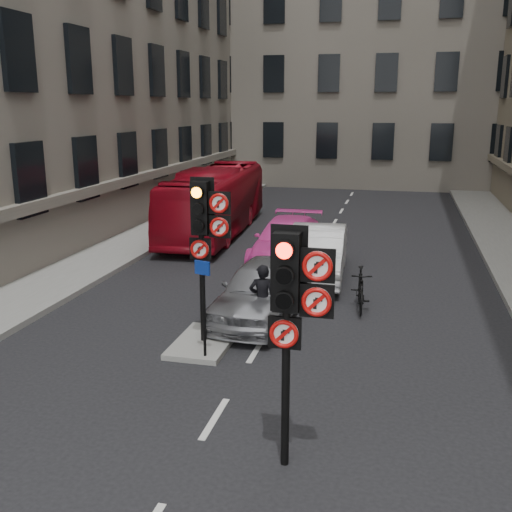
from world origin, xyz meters
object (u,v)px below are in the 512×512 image
at_px(car_white, 317,253).
at_px(motorcyclist, 262,299).
at_px(bus_red, 215,201).
at_px(car_pink, 288,241).
at_px(info_sign, 203,295).
at_px(signal_near, 293,298).
at_px(car_silver, 263,289).
at_px(signal_far, 205,225).
at_px(motorcycle, 360,289).

relative_size(car_white, motorcyclist, 2.84).
xyz_separation_m(car_white, bus_red, (-4.96, 5.48, 0.57)).
height_order(car_pink, bus_red, bus_red).
distance_m(motorcyclist, info_sign, 2.07).
distance_m(car_pink, bus_red, 5.49).
bearing_deg(car_white, bus_red, 128.89).
relative_size(signal_near, car_pink, 0.71).
bearing_deg(car_silver, car_white, 83.56).
relative_size(car_silver, info_sign, 2.14).
relative_size(car_silver, car_pink, 0.87).
bearing_deg(signal_far, info_sign, -75.21).
height_order(signal_near, signal_far, signal_far).
distance_m(car_white, motorcycle, 3.09).
height_order(signal_near, car_pink, signal_near).
relative_size(car_pink, motorcyclist, 3.03).
xyz_separation_m(signal_far, bus_red, (-3.39, 11.42, -1.36)).
bearing_deg(car_white, signal_near, -87.41).
bearing_deg(motorcycle, signal_near, -99.92).
bearing_deg(motorcyclist, car_pink, -100.16).
height_order(car_white, info_sign, info_sign).
xyz_separation_m(signal_far, info_sign, (0.21, -0.81, -1.27)).
bearing_deg(car_white, signal_far, -108.15).
relative_size(motorcycle, info_sign, 0.88).
distance_m(signal_far, motorcycle, 4.98).
distance_m(bus_red, info_sign, 12.75).
bearing_deg(motorcyclist, motorcycle, -148.61).
relative_size(signal_far, bus_red, 0.37).
height_order(signal_far, car_white, signal_far).
xyz_separation_m(motorcycle, motorcyclist, (-2.08, -2.24, 0.29)).
bearing_deg(signal_near, car_white, 95.87).
bearing_deg(car_pink, bus_red, 132.93).
bearing_deg(info_sign, bus_red, 123.51).
height_order(signal_near, bus_red, signal_near).
height_order(car_silver, bus_red, bus_red).
distance_m(car_silver, bus_red, 10.31).
xyz_separation_m(car_silver, car_white, (0.79, 3.93, 0.03)).
xyz_separation_m(car_white, motorcycle, (1.51, -2.69, -0.24)).
height_order(car_pink, motorcycle, car_pink).
bearing_deg(motorcycle, car_silver, -157.67).
xyz_separation_m(signal_near, signal_far, (-2.60, 4.00, 0.12)).
relative_size(car_silver, car_white, 0.93).
xyz_separation_m(signal_near, motorcycle, (0.49, 7.25, -2.04)).
bearing_deg(motorcycle, signal_far, -139.60).
bearing_deg(info_sign, car_pink, 106.02).
height_order(car_silver, motorcycle, car_silver).
xyz_separation_m(signal_near, car_pink, (-2.23, 11.47, -1.86)).
bearing_deg(car_pink, motorcyclist, -85.04).
height_order(motorcyclist, info_sign, info_sign).
xyz_separation_m(bus_red, motorcycle, (6.47, -8.17, -0.81)).
distance_m(car_pink, info_sign, 8.31).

